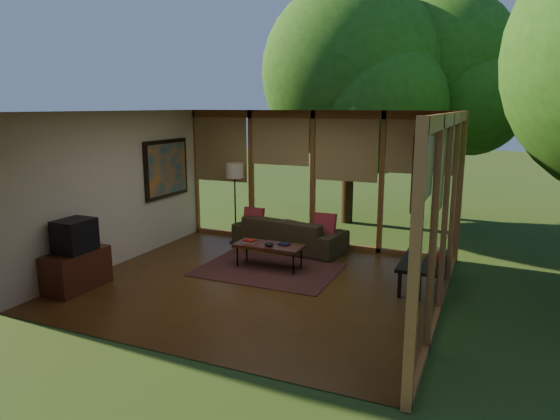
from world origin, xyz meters
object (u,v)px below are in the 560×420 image
at_px(television, 75,236).
at_px(floor_lamp, 235,175).
at_px(coffee_table, 269,246).
at_px(media_cabinet, 77,270).
at_px(sofa, 289,233).
at_px(side_console, 422,262).

distance_m(television, floor_lamp, 3.53).
bearing_deg(coffee_table, media_cabinet, -137.61).
bearing_deg(coffee_table, television, -137.36).
distance_m(floor_lamp, coffee_table, 2.11).
bearing_deg(floor_lamp, sofa, -1.75).
bearing_deg(media_cabinet, sofa, 56.86).
xyz_separation_m(television, floor_lamp, (0.93, 3.36, 0.56)).
bearing_deg(television, media_cabinet, 180.00).
height_order(television, floor_lamp, floor_lamp).
xyz_separation_m(television, side_console, (4.85, 2.21, -0.44)).
xyz_separation_m(media_cabinet, coffee_table, (2.30, 2.10, 0.09)).
bearing_deg(side_console, floor_lamp, 163.67).
relative_size(media_cabinet, coffee_table, 0.83).
relative_size(media_cabinet, television, 1.82).
xyz_separation_m(coffee_table, side_console, (2.57, 0.12, 0.02)).
bearing_deg(coffee_table, side_console, 2.59).
relative_size(floor_lamp, side_console, 1.18).
bearing_deg(sofa, television, 65.99).
bearing_deg(television, floor_lamp, 74.52).
height_order(coffee_table, side_console, side_console).
relative_size(television, side_console, 0.39).
distance_m(sofa, media_cabinet, 3.97).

